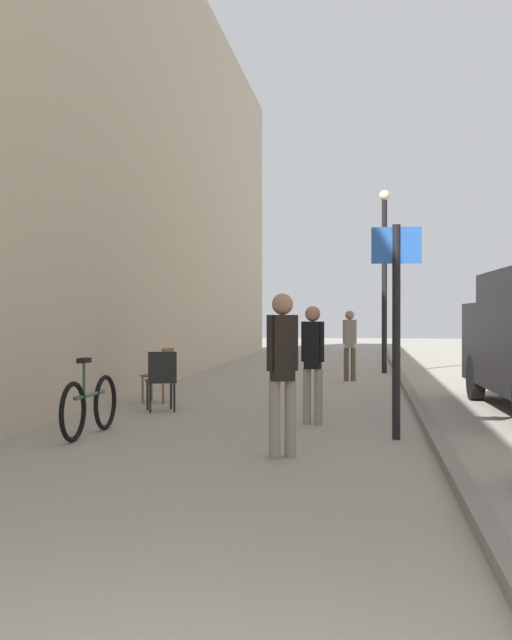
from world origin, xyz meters
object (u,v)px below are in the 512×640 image
lamp_post (384,269)px  cafe_chair_near_window (161,377)px  street_sign_post (396,312)px  cafe_chair_by_doorway (162,371)px  pedestrian_mid_block (313,356)px  pedestrian_far_crossing (350,340)px  bicycle_leaning (90,405)px  pedestrian_main_foreground (282,363)px

lamp_post → cafe_chair_near_window: (-3.63, -9.03, -2.18)m
street_sign_post → cafe_chair_by_doorway: size_ratio=2.77×
street_sign_post → cafe_chair_by_doorway: street_sign_post is taller
pedestrian_mid_block → pedestrian_far_crossing: bearing=97.3°
pedestrian_mid_block → bicycle_leaning: (-2.69, -1.42, -0.56)m
cafe_chair_near_window → cafe_chair_by_doorway: 1.28m
street_sign_post → pedestrian_mid_block: bearing=-48.7°
pedestrian_far_crossing → street_sign_post: size_ratio=0.62×
cafe_chair_by_doorway → bicycle_leaning: bearing=-170.5°
pedestrian_main_foreground → bicycle_leaning: size_ratio=0.98×
lamp_post → bicycle_leaning: 12.48m
bicycle_leaning → street_sign_post: bearing=5.9°
cafe_chair_near_window → bicycle_leaning: bearing=-117.3°
pedestrian_main_foreground → pedestrian_mid_block: pedestrian_main_foreground is taller
pedestrian_main_foreground → cafe_chair_near_window: pedestrian_main_foreground is taller
street_sign_post → bicycle_leaning: size_ratio=1.47×
pedestrian_far_crossing → bicycle_leaning: (-3.04, -8.95, -0.55)m
pedestrian_mid_block → pedestrian_far_crossing: pedestrian_mid_block is taller
pedestrian_main_foreground → cafe_chair_near_window: size_ratio=1.84×
pedestrian_main_foreground → pedestrian_far_crossing: pedestrian_main_foreground is taller
lamp_post → cafe_chair_by_doorway: (-3.95, -7.78, -2.18)m
pedestrian_mid_block → bicycle_leaning: pedestrian_mid_block is taller
bicycle_leaning → pedestrian_far_crossing: bearing=74.0°
bicycle_leaning → cafe_chair_near_window: bicycle_leaning is taller
street_sign_post → bicycle_leaning: street_sign_post is taller
pedestrian_far_crossing → cafe_chair_near_window: (-2.79, -6.35, -0.39)m
cafe_chair_near_window → pedestrian_mid_block: bearing=-47.6°
cafe_chair_by_doorway → pedestrian_mid_block: bearing=-122.8°
pedestrian_far_crossing → cafe_chair_near_window: bearing=72.5°
bicycle_leaning → cafe_chair_near_window: bearing=87.2°
street_sign_post → cafe_chair_by_doorway: bearing=-44.1°
pedestrian_mid_block → cafe_chair_near_window: pedestrian_mid_block is taller
pedestrian_far_crossing → bicycle_leaning: pedestrian_far_crossing is taller
bicycle_leaning → cafe_chair_by_doorway: size_ratio=1.88×
pedestrian_far_crossing → lamp_post: lamp_post is taller
street_sign_post → pedestrian_far_crossing: bearing=-85.9°
pedestrian_mid_block → street_sign_post: size_ratio=0.63×
pedestrian_main_foreground → pedestrian_mid_block: size_ratio=1.06×
lamp_post → cafe_chair_near_window: bearing=-111.9°
pedestrian_main_foreground → cafe_chair_near_window: bearing=98.0°
cafe_chair_near_window → cafe_chair_by_doorway: same height
pedestrian_main_foreground → pedestrian_far_crossing: 10.21m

